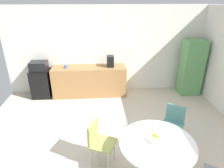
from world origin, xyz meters
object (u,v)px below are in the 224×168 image
object	(u,v)px
locker_cabinet	(191,68)
chair_olive	(98,138)
round_table	(157,148)
mug_white	(66,66)
fruit_bowl	(156,138)
coffee_maker	(110,61)
chair_teal	(173,121)
mini_fridge	(42,83)
microwave	(39,66)

from	to	relation	value
locker_cabinet	chair_olive	size ratio (longest dim) A/B	2.01
round_table	mug_white	size ratio (longest dim) A/B	9.33
locker_cabinet	mug_white	world-z (taller)	locker_cabinet
fruit_bowl	coffee_maker	bearing A→B (deg)	99.38
chair_teal	chair_olive	world-z (taller)	same
mug_white	coffee_maker	xyz separation A→B (m)	(1.30, 0.04, 0.11)
chair_olive	fruit_bowl	world-z (taller)	fruit_bowl
mug_white	coffee_maker	bearing A→B (deg)	1.68
mini_fridge	fruit_bowl	distance (m)	4.05
mini_fridge	chair_teal	bearing A→B (deg)	-35.88
round_table	coffee_maker	size ratio (longest dim) A/B	3.76
microwave	chair_olive	world-z (taller)	microwave
locker_cabinet	coffee_maker	size ratio (longest dim) A/B	5.22
chair_olive	coffee_maker	world-z (taller)	coffee_maker
mini_fridge	locker_cabinet	distance (m)	4.54
coffee_maker	mug_white	bearing A→B (deg)	-178.32
locker_cabinet	mug_white	xyz separation A→B (m)	(-3.74, 0.06, 0.11)
microwave	mug_white	size ratio (longest dim) A/B	3.72
round_table	mini_fridge	bearing A→B (deg)	129.64
microwave	locker_cabinet	bearing A→B (deg)	-1.27
locker_cabinet	mug_white	bearing A→B (deg)	179.05
chair_olive	fruit_bowl	xyz separation A→B (m)	(0.92, -0.37, 0.25)
chair_teal	chair_olive	xyz separation A→B (m)	(-1.53, -0.42, 0.00)
microwave	chair_olive	xyz separation A→B (m)	(1.67, -2.73, -0.45)
microwave	chair_teal	world-z (taller)	microwave
mini_fridge	mug_white	xyz separation A→B (m)	(0.78, -0.04, 0.53)
round_table	fruit_bowl	size ratio (longest dim) A/B	4.82
microwave	fruit_bowl	bearing A→B (deg)	-50.20
round_table	locker_cabinet	bearing A→B (deg)	57.80
fruit_bowl	coffee_maker	size ratio (longest dim) A/B	0.78
locker_cabinet	fruit_bowl	xyz separation A→B (m)	(-1.93, -3.00, -0.06)
mini_fridge	fruit_bowl	xyz separation A→B (m)	(2.58, -3.10, 0.35)
fruit_bowl	round_table	bearing A→B (deg)	-64.91
locker_cabinet	fruit_bowl	world-z (taller)	locker_cabinet
fruit_bowl	mini_fridge	bearing A→B (deg)	129.80
locker_cabinet	fruit_bowl	size ratio (longest dim) A/B	6.69
mini_fridge	mug_white	world-z (taller)	mug_white
round_table	fruit_bowl	xyz separation A→B (m)	(-0.02, 0.04, 0.16)
round_table	chair_teal	bearing A→B (deg)	54.56
round_table	chair_teal	xyz separation A→B (m)	(0.59, 0.83, -0.09)
mini_fridge	mug_white	bearing A→B (deg)	-2.80
microwave	chair_teal	distance (m)	3.97
microwave	chair_olive	bearing A→B (deg)	-58.60
microwave	mug_white	bearing A→B (deg)	-2.80
locker_cabinet	coffee_maker	bearing A→B (deg)	177.66
chair_teal	mug_white	distance (m)	3.35
fruit_bowl	coffee_maker	distance (m)	3.16
microwave	chair_olive	distance (m)	3.23
mini_fridge	coffee_maker	distance (m)	2.17
locker_cabinet	chair_teal	world-z (taller)	locker_cabinet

